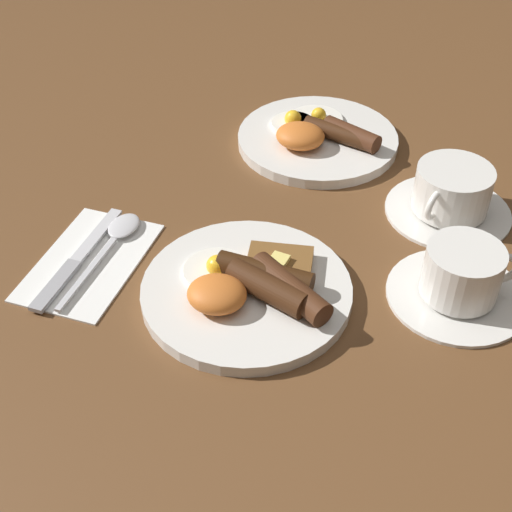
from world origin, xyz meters
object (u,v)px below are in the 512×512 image
at_px(breakfast_plate_far, 317,137).
at_px(knife, 74,263).
at_px(spoon, 117,235).
at_px(teacup_near, 461,278).
at_px(teacup_far, 451,195).
at_px(breakfast_plate_near, 250,288).

bearing_deg(breakfast_plate_far, knife, -126.27).
bearing_deg(knife, spoon, -21.38).
distance_m(breakfast_plate_far, teacup_near, 0.35).
height_order(teacup_far, knife, teacup_far).
height_order(teacup_near, spoon, teacup_near).
bearing_deg(teacup_far, breakfast_plate_far, 145.84).
relative_size(breakfast_plate_near, spoon, 1.30).
distance_m(teacup_near, spoon, 0.41).
xyz_separation_m(teacup_near, teacup_far, (-0.01, 0.16, 0.00)).
xyz_separation_m(breakfast_plate_far, teacup_far, (0.19, -0.13, 0.02)).
relative_size(breakfast_plate_near, breakfast_plate_far, 1.02).
bearing_deg(teacup_far, teacup_near, -85.49).
height_order(breakfast_plate_far, teacup_near, teacup_near).
bearing_deg(knife, breakfast_plate_far, -29.02).
distance_m(teacup_far, knife, 0.47).
xyz_separation_m(teacup_near, spoon, (-0.41, 0.01, -0.02)).
height_order(breakfast_plate_far, spoon, breakfast_plate_far).
relative_size(breakfast_plate_far, knife, 1.22).
relative_size(breakfast_plate_near, teacup_far, 1.47).
xyz_separation_m(teacup_far, spoon, (-0.40, -0.14, -0.02)).
relative_size(teacup_near, knife, 0.82).
height_order(breakfast_plate_near, teacup_far, teacup_far).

